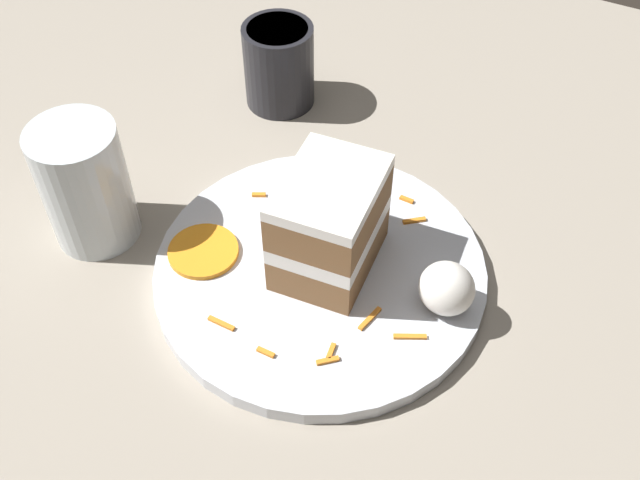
% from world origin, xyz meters
% --- Properties ---
extents(ground_plane, '(6.00, 6.00, 0.00)m').
position_xyz_m(ground_plane, '(0.00, 0.00, 0.00)').
color(ground_plane, black).
rests_on(ground_plane, ground).
extents(dining_table, '(1.36, 1.19, 0.03)m').
position_xyz_m(dining_table, '(0.00, 0.00, 0.01)').
color(dining_table, gray).
rests_on(dining_table, ground).
extents(plate, '(0.29, 0.29, 0.02)m').
position_xyz_m(plate, '(0.05, 0.01, 0.03)').
color(plate, silver).
rests_on(plate, dining_table).
extents(cake_slice, '(0.08, 0.11, 0.10)m').
position_xyz_m(cake_slice, '(0.06, 0.02, 0.09)').
color(cake_slice, brown).
rests_on(cake_slice, plate).
extents(cream_dollop, '(0.05, 0.04, 0.05)m').
position_xyz_m(cream_dollop, '(0.17, 0.02, 0.07)').
color(cream_dollop, white).
rests_on(cream_dollop, plate).
extents(orange_garnish, '(0.06, 0.06, 0.01)m').
position_xyz_m(orange_garnish, '(-0.04, -0.02, 0.04)').
color(orange_garnish, orange).
rests_on(orange_garnish, plate).
extents(carrot_shreds_scatter, '(0.21, 0.21, 0.00)m').
position_xyz_m(carrot_shreds_scatter, '(0.09, -0.01, 0.04)').
color(carrot_shreds_scatter, orange).
rests_on(carrot_shreds_scatter, plate).
extents(drinking_glass, '(0.08, 0.08, 0.12)m').
position_xyz_m(drinking_glass, '(-0.16, -0.03, 0.08)').
color(drinking_glass, silver).
rests_on(drinking_glass, dining_table).
extents(coffee_mug, '(0.08, 0.08, 0.09)m').
position_xyz_m(coffee_mug, '(-0.10, 0.22, 0.08)').
color(coffee_mug, '#232328').
rests_on(coffee_mug, dining_table).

